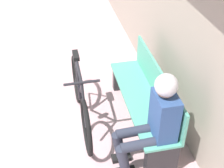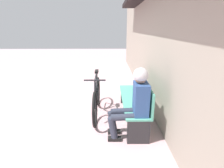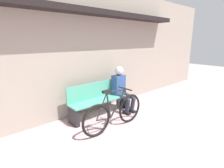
{
  "view_description": "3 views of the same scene",
  "coord_description": "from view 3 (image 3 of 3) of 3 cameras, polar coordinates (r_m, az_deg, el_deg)",
  "views": [
    {
      "loc": [
        3.21,
        1.49,
        2.85
      ],
      "look_at": [
        0.29,
        2.13,
        0.63
      ],
      "focal_mm": 50.0,
      "sensor_mm": 36.0,
      "label": 1
    },
    {
      "loc": [
        3.56,
        2.03,
        1.76
      ],
      "look_at": [
        0.36,
        2.07,
        0.73
      ],
      "focal_mm": 28.0,
      "sensor_mm": 36.0,
      "label": 2
    },
    {
      "loc": [
        -2.17,
        -0.8,
        1.87
      ],
      "look_at": [
        0.42,
        2.12,
        0.88
      ],
      "focal_mm": 28.0,
      "sensor_mm": 36.0,
      "label": 3
    }
  ],
  "objects": [
    {
      "name": "storefront_wall",
      "position": [
        4.36,
        -11.88,
        11.18
      ],
      "size": [
        12.0,
        0.56,
        3.2
      ],
      "color": "#9E9384",
      "rests_on": "ground_plane"
    },
    {
      "name": "person_seated",
      "position": [
        4.68,
        2.98,
        -0.55
      ],
      "size": [
        0.34,
        0.64,
        1.2
      ],
      "color": "#2D3342",
      "rests_on": "ground_plane"
    },
    {
      "name": "bicycle",
      "position": [
        3.77,
        0.84,
        -9.3
      ],
      "size": [
        1.63,
        0.4,
        0.91
      ],
      "color": "black",
      "rests_on": "ground_plane"
    },
    {
      "name": "park_bench_near",
      "position": [
        4.45,
        -3.96,
        -5.25
      ],
      "size": [
        1.68,
        0.42,
        0.83
      ],
      "color": "#51A88E",
      "rests_on": "ground_plane"
    }
  ]
}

